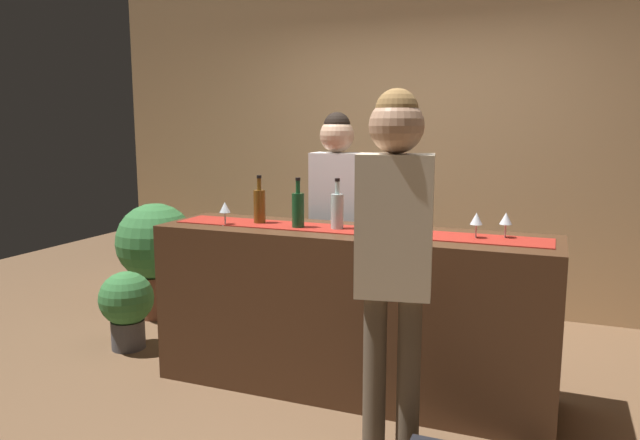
# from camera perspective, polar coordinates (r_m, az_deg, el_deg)

# --- Properties ---
(ground_plane) EXTENTS (10.00, 10.00, 0.00)m
(ground_plane) POSITION_cam_1_polar(r_m,az_deg,el_deg) (3.77, 2.86, -15.85)
(ground_plane) COLOR brown
(back_wall) EXTENTS (6.00, 0.12, 2.90)m
(back_wall) POSITION_cam_1_polar(r_m,az_deg,el_deg) (5.26, 9.75, 7.47)
(back_wall) COLOR tan
(back_wall) RESTS_ON ground
(bar_counter) EXTENTS (2.35, 0.60, 0.98)m
(bar_counter) POSITION_cam_1_polar(r_m,az_deg,el_deg) (3.59, 2.92, -8.74)
(bar_counter) COLOR #472B19
(bar_counter) RESTS_ON ground
(counter_runner_cloth) EXTENTS (2.23, 0.28, 0.01)m
(counter_runner_cloth) POSITION_cam_1_polar(r_m,az_deg,el_deg) (3.47, 2.99, -0.96)
(counter_runner_cloth) COLOR maroon
(counter_runner_cloth) RESTS_ON bar_counter
(wine_bottle_green) EXTENTS (0.07, 0.07, 0.30)m
(wine_bottle_green) POSITION_cam_1_polar(r_m,az_deg,el_deg) (3.53, -2.12, 1.03)
(wine_bottle_green) COLOR #194723
(wine_bottle_green) RESTS_ON bar_counter
(wine_bottle_amber) EXTENTS (0.07, 0.07, 0.30)m
(wine_bottle_amber) POSITION_cam_1_polar(r_m,az_deg,el_deg) (3.71, -5.83, 1.38)
(wine_bottle_amber) COLOR brown
(wine_bottle_amber) RESTS_ON bar_counter
(wine_bottle_clear) EXTENTS (0.07, 0.07, 0.30)m
(wine_bottle_clear) POSITION_cam_1_polar(r_m,az_deg,el_deg) (3.48, 1.64, 0.92)
(wine_bottle_clear) COLOR #B2C6C1
(wine_bottle_clear) RESTS_ON bar_counter
(wine_glass_near_customer) EXTENTS (0.07, 0.07, 0.14)m
(wine_glass_near_customer) POSITION_cam_1_polar(r_m,az_deg,el_deg) (3.68, -9.12, 1.14)
(wine_glass_near_customer) COLOR silver
(wine_glass_near_customer) RESTS_ON bar_counter
(wine_glass_mid_counter) EXTENTS (0.07, 0.07, 0.14)m
(wine_glass_mid_counter) POSITION_cam_1_polar(r_m,az_deg,el_deg) (3.36, 17.43, 0.06)
(wine_glass_mid_counter) COLOR silver
(wine_glass_mid_counter) RESTS_ON bar_counter
(wine_glass_far_end) EXTENTS (0.07, 0.07, 0.14)m
(wine_glass_far_end) POSITION_cam_1_polar(r_m,az_deg,el_deg) (3.31, 14.80, 0.04)
(wine_glass_far_end) COLOR silver
(wine_glass_far_end) RESTS_ON bar_counter
(bartender) EXTENTS (0.34, 0.24, 1.68)m
(bartender) POSITION_cam_1_polar(r_m,az_deg,el_deg) (4.10, 1.61, 1.33)
(bartender) COLOR #26262B
(bartender) RESTS_ON ground
(customer_sipping) EXTENTS (0.37, 0.26, 1.75)m
(customer_sipping) POSITION_cam_1_polar(r_m,az_deg,el_deg) (2.71, 7.15, -1.62)
(customer_sipping) COLOR brown
(customer_sipping) RESTS_ON ground
(potted_plant_tall) EXTENTS (0.65, 0.65, 0.95)m
(potted_plant_tall) POSITION_cam_1_polar(r_m,az_deg,el_deg) (5.15, -15.50, -2.88)
(potted_plant_tall) COLOR brown
(potted_plant_tall) RESTS_ON ground
(potted_plant_small) EXTENTS (0.39, 0.39, 0.56)m
(potted_plant_small) POSITION_cam_1_polar(r_m,az_deg,el_deg) (4.49, -18.09, -7.72)
(potted_plant_small) COLOR #4C4C51
(potted_plant_small) RESTS_ON ground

